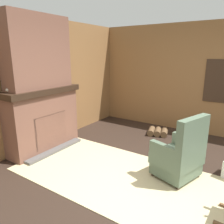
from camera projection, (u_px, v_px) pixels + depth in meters
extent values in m
plane|color=#2D2119|center=(159.00, 187.00, 3.23)|extent=(14.00, 14.00, 0.00)
cube|color=olive|center=(32.00, 84.00, 4.36)|extent=(0.06, 6.07, 2.63)
cube|color=olive|center=(207.00, 80.00, 5.12)|extent=(6.07, 0.06, 2.63)
cube|color=brown|center=(43.00, 122.00, 4.42)|extent=(0.46, 1.50, 1.16)
cube|color=black|center=(50.00, 130.00, 4.35)|extent=(0.08, 0.78, 0.65)
cube|color=#565451|center=(56.00, 150.00, 4.40)|extent=(0.16, 1.35, 0.06)
cube|color=black|center=(41.00, 91.00, 4.25)|extent=(0.56, 1.60, 0.11)
cube|color=brown|center=(37.00, 52.00, 4.06)|extent=(0.40, 1.32, 1.34)
cube|color=#C6B789|center=(130.00, 180.00, 3.42)|extent=(3.82, 1.75, 0.01)
cube|color=#516651|center=(176.00, 166.00, 3.47)|extent=(0.73, 0.77, 0.24)
cube|color=#516651|center=(177.00, 158.00, 3.43)|extent=(0.77, 0.81, 0.18)
cube|color=#516651|center=(193.00, 138.00, 3.15)|extent=(0.32, 0.67, 0.63)
cube|color=#516651|center=(165.00, 151.00, 3.22)|extent=(0.53, 0.25, 0.20)
cube|color=#516651|center=(187.00, 142.00, 3.57)|extent=(0.53, 0.25, 0.20)
cylinder|color=#332319|center=(153.00, 174.00, 3.53)|extent=(0.06, 0.06, 0.06)
cylinder|color=#332319|center=(173.00, 164.00, 3.85)|extent=(0.06, 0.06, 0.06)
cylinder|color=#332319|center=(178.00, 188.00, 3.17)|extent=(0.06, 0.06, 0.06)
cylinder|color=#332319|center=(198.00, 175.00, 3.49)|extent=(0.06, 0.06, 0.06)
cylinder|color=brown|center=(151.00, 131.00, 5.35)|extent=(0.25, 0.40, 0.15)
cylinder|color=brown|center=(158.00, 132.00, 5.30)|extent=(0.25, 0.40, 0.15)
cylinder|color=brown|center=(164.00, 132.00, 5.26)|extent=(0.25, 0.40, 0.15)
ellipsoid|color=silver|center=(9.00, 90.00, 3.76)|extent=(0.13, 0.13, 0.08)
cylinder|color=white|center=(9.00, 83.00, 3.73)|extent=(0.07, 0.07, 0.16)
cube|color=gray|center=(44.00, 84.00, 4.36)|extent=(0.14, 0.23, 0.13)
cube|color=silver|center=(47.00, 84.00, 4.31)|extent=(0.01, 0.04, 0.02)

